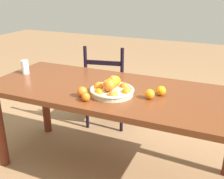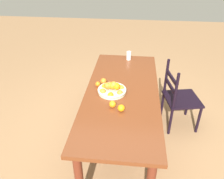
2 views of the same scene
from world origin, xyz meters
The scene contains 9 objects.
ground_plane centered at (0.00, 0.00, 0.00)m, with size 12.00×12.00×0.00m, color #926B47.
dining_table centered at (0.00, 0.00, 0.67)m, with size 2.05×0.85×0.76m.
chair_near_window centered at (-0.40, 0.76, 0.44)m, with size 0.53×0.53×0.94m.
fruit_bowl centered at (0.04, -0.12, 0.81)m, with size 0.33×0.33×0.15m.
orange_loose_0 centered at (0.32, -0.08, 0.80)m, with size 0.07×0.07×0.07m, color orange.
orange_loose_1 centered at (-0.14, -0.24, 0.80)m, with size 0.08×0.08×0.08m, color orange.
orange_loose_2 centered at (0.38, 0.02, 0.80)m, with size 0.07×0.07×0.07m, color orange.
orange_loose_3 centered at (-0.08, -0.30, 0.80)m, with size 0.06×0.06×0.06m, color orange.
drinking_glass centered at (-0.89, 0.03, 0.83)m, with size 0.06×0.06×0.12m, color silver.
Camera 1 is at (0.79, -1.83, 1.53)m, focal length 43.43 mm.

